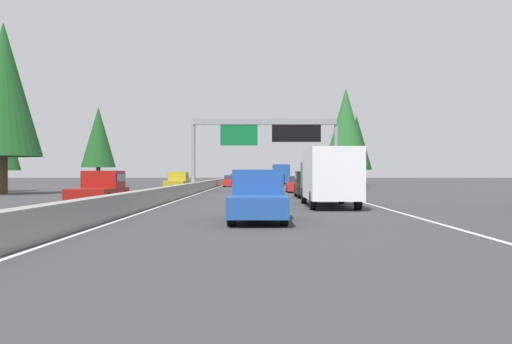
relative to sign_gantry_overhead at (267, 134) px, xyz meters
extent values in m
plane|color=#38383A|center=(10.03, 6.04, -5.09)|extent=(320.00, 320.00, 0.00)
cube|color=gray|center=(30.03, 6.34, -4.64)|extent=(180.00, 0.56, 0.90)
cube|color=silver|center=(20.03, -5.48, -5.09)|extent=(160.00, 0.16, 0.01)
cube|color=silver|center=(20.03, 5.79, -5.09)|extent=(160.00, 0.16, 0.01)
cylinder|color=gray|center=(0.04, 6.34, -2.14)|extent=(0.36, 0.36, 5.90)
cylinder|color=gray|center=(0.04, -5.98, -2.14)|extent=(0.36, 0.36, 5.90)
cube|color=gray|center=(0.04, 0.18, 1.06)|extent=(0.50, 12.32, 0.50)
cube|color=#0C602D|center=(-0.11, 2.39, -0.04)|extent=(0.12, 3.20, 1.90)
cube|color=black|center=(-0.11, -2.53, 0.06)|extent=(0.16, 4.20, 1.50)
cube|color=#1E4793|center=(-30.19, 0.70, -4.48)|extent=(5.60, 2.00, 0.70)
cube|color=#1E4793|center=(-29.18, 0.70, -3.68)|extent=(2.24, 1.84, 0.90)
cube|color=#2D3847|center=(-29.18, 0.70, -3.59)|extent=(2.02, 1.92, 0.41)
cylinder|color=black|center=(-28.34, 1.56, -4.69)|extent=(0.80, 0.28, 0.80)
cylinder|color=black|center=(-28.34, -0.16, -4.69)|extent=(0.80, 0.28, 0.80)
cylinder|color=black|center=(-32.04, 1.56, -4.69)|extent=(0.80, 0.28, 0.80)
cylinder|color=black|center=(-32.04, -0.16, -4.69)|extent=(0.80, 0.28, 0.80)
cube|color=white|center=(-21.75, -2.93, -3.39)|extent=(6.12, 2.40, 2.50)
cube|color=#2D6B38|center=(-17.50, -2.93, -3.69)|extent=(2.38, 2.30, 1.90)
cylinder|color=black|center=(-17.67, -1.87, -4.64)|extent=(0.90, 0.28, 0.90)
cylinder|color=black|center=(-17.67, -3.99, -4.64)|extent=(0.90, 0.28, 0.90)
cylinder|color=black|center=(-23.45, -1.87, -4.64)|extent=(0.90, 0.28, 0.90)
cylinder|color=black|center=(-23.45, -3.99, -4.64)|extent=(0.90, 0.28, 0.90)
cube|color=red|center=(25.18, 4.31, -4.57)|extent=(4.40, 1.80, 0.76)
cube|color=#2D3847|center=(24.96, 4.31, -3.91)|extent=(2.46, 1.51, 0.56)
cylinder|color=black|center=(26.59, 5.10, -4.77)|extent=(0.64, 0.22, 0.64)
cylinder|color=black|center=(26.59, 3.52, -4.77)|extent=(0.64, 0.22, 0.64)
cylinder|color=black|center=(23.78, 5.10, -4.77)|extent=(0.64, 0.22, 0.64)
cylinder|color=black|center=(23.78, 3.52, -4.77)|extent=(0.64, 0.22, 0.64)
cube|color=slate|center=(44.69, 4.45, -4.57)|extent=(4.40, 1.80, 0.76)
cube|color=#2D3847|center=(44.47, 4.45, -3.91)|extent=(2.46, 1.51, 0.56)
cylinder|color=black|center=(46.10, 5.24, -4.77)|extent=(0.64, 0.22, 0.64)
cylinder|color=black|center=(46.10, 3.66, -4.77)|extent=(0.64, 0.22, 0.64)
cylinder|color=black|center=(43.28, 5.24, -4.77)|extent=(0.64, 0.22, 0.64)
cylinder|color=black|center=(43.28, 3.66, -4.77)|extent=(0.64, 0.22, 0.64)
cube|color=#1E4793|center=(47.67, -2.89, -3.44)|extent=(11.50, 2.50, 2.90)
cube|color=#2D3847|center=(47.67, -2.89, -3.08)|extent=(11.04, 2.55, 0.84)
cylinder|color=black|center=(51.70, -1.79, -4.59)|extent=(1.00, 0.30, 1.00)
cylinder|color=black|center=(51.70, -3.99, -4.59)|extent=(1.00, 0.30, 1.00)
cylinder|color=black|center=(43.65, -1.79, -4.59)|extent=(1.00, 0.30, 1.00)
cylinder|color=black|center=(43.65, -3.99, -4.59)|extent=(1.00, 0.30, 1.00)
cube|color=red|center=(2.30, -2.73, -4.57)|extent=(4.40, 1.80, 0.76)
cube|color=#2D3847|center=(2.08, -2.73, -3.91)|extent=(2.46, 1.51, 0.56)
cylinder|color=black|center=(3.71, -1.94, -4.77)|extent=(0.64, 0.22, 0.64)
cylinder|color=black|center=(3.71, -3.52, -4.77)|extent=(0.64, 0.22, 0.64)
cylinder|color=black|center=(0.89, -1.94, -4.77)|extent=(0.64, 0.22, 0.64)
cylinder|color=black|center=(0.89, -3.52, -4.77)|extent=(0.64, 0.22, 0.64)
cube|color=silver|center=(13.64, 0.51, -4.12)|extent=(5.00, 1.95, 1.44)
cube|color=#2D3847|center=(11.34, 0.51, -3.87)|extent=(0.08, 1.48, 0.56)
cylinder|color=black|center=(15.34, 1.36, -4.74)|extent=(0.70, 0.24, 0.70)
cylinder|color=black|center=(15.34, -0.35, -4.74)|extent=(0.70, 0.24, 0.70)
cylinder|color=black|center=(11.94, 1.36, -4.74)|extent=(0.70, 0.24, 0.70)
cylinder|color=black|center=(11.94, -0.35, -4.74)|extent=(0.70, 0.24, 0.70)
cube|color=black|center=(-8.81, -2.96, -4.48)|extent=(5.60, 2.00, 0.70)
cube|color=black|center=(-7.81, -2.96, -3.68)|extent=(2.24, 1.84, 0.90)
cube|color=#2D3847|center=(-7.81, -2.96, -3.59)|extent=(2.02, 1.92, 0.41)
cylinder|color=black|center=(-6.97, -2.10, -4.69)|extent=(0.80, 0.28, 0.80)
cylinder|color=black|center=(-6.97, -3.82, -4.69)|extent=(0.80, 0.28, 0.80)
cylinder|color=black|center=(-10.66, -2.10, -4.69)|extent=(0.80, 0.28, 0.80)
cylinder|color=black|center=(-10.66, -3.82, -4.69)|extent=(0.80, 0.28, 0.80)
cube|color=maroon|center=(-20.34, 9.05, -4.48)|extent=(5.60, 2.00, 0.70)
cube|color=maroon|center=(-19.34, 9.05, -3.68)|extent=(2.24, 1.84, 0.90)
cube|color=#2D3847|center=(-19.34, 9.05, -3.59)|extent=(2.02, 1.92, 0.41)
cylinder|color=black|center=(-18.50, 9.91, -4.69)|extent=(0.80, 0.28, 0.80)
cylinder|color=black|center=(-18.50, 8.19, -4.69)|extent=(0.80, 0.28, 0.80)
cylinder|color=black|center=(-22.19, 9.91, -4.69)|extent=(0.80, 0.28, 0.80)
cylinder|color=black|center=(-22.19, 8.19, -4.69)|extent=(0.80, 0.28, 0.80)
cube|color=#AD931E|center=(9.94, 9.10, -4.48)|extent=(5.60, 2.00, 0.70)
cube|color=#AD931E|center=(10.95, 9.10, -3.68)|extent=(2.24, 1.84, 0.90)
cube|color=#2D3847|center=(10.95, 9.10, -3.59)|extent=(2.02, 1.92, 0.41)
cylinder|color=black|center=(11.79, 9.96, -4.69)|extent=(0.80, 0.28, 0.80)
cylinder|color=black|center=(11.79, 8.24, -4.69)|extent=(0.80, 0.28, 0.80)
cylinder|color=black|center=(8.09, 9.96, -4.69)|extent=(0.80, 0.28, 0.80)
cylinder|color=black|center=(8.09, 8.24, -4.69)|extent=(0.80, 0.28, 0.80)
cylinder|color=#4C3823|center=(19.86, -9.65, -3.79)|extent=(0.64, 0.64, 2.60)
cone|color=#236028|center=(19.86, -9.65, 2.13)|extent=(5.21, 5.21, 9.23)
cylinder|color=#4C3823|center=(34.24, -13.24, -4.00)|extent=(0.60, 0.60, 2.19)
cone|color=#143D19|center=(34.24, -13.24, 0.97)|extent=(4.38, 4.38, 7.76)
cylinder|color=#4C3823|center=(-2.84, 21.53, -3.55)|extent=(0.70, 0.70, 3.10)
cone|color=#194C1E|center=(-2.84, 21.53, 3.49)|extent=(6.19, 6.19, 10.98)
cylinder|color=#4C3823|center=(41.07, 25.53, -3.78)|extent=(0.65, 0.65, 2.64)
cone|color=#194C1E|center=(41.07, 25.53, 2.22)|extent=(5.28, 5.28, 9.35)
camera|label=1|loc=(-51.78, 0.65, -3.36)|focal=42.30mm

